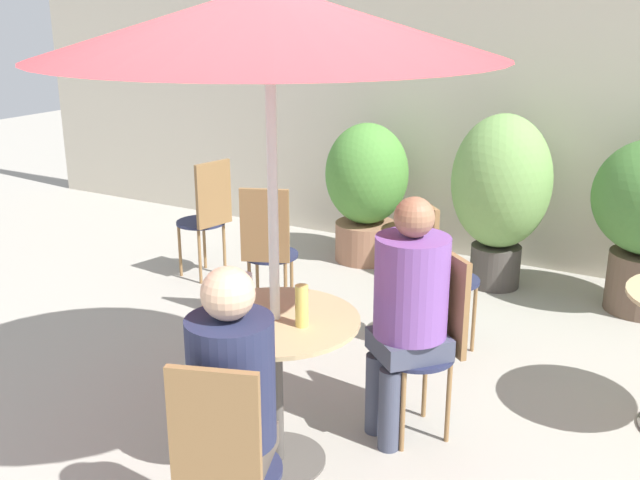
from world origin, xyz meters
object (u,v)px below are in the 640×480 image
potted_plant_0 (367,186)px  umbrella (269,22)px  bistro_chair_2 (267,243)px  bistro_chair_4 (208,210)px  bistro_chair_0 (223,458)px  seated_person_1 (408,301)px  beer_glass_0 (246,294)px  bistro_chair_1 (434,330)px  beer_glass_1 (302,306)px  potted_plant_1 (501,188)px  cafe_table_near (276,357)px  seated_person_0 (233,394)px  bistro_chair_3 (436,264)px

potted_plant_0 → umbrella: 3.21m
bistro_chair_2 → bistro_chair_4: 0.94m
bistro_chair_0 → potted_plant_0: 3.71m
bistro_chair_0 → seated_person_1: 1.27m
seated_person_1 → potted_plant_0: 2.64m
beer_glass_0 → potted_plant_0: size_ratio=0.17×
bistro_chair_1 → beer_glass_1: (-0.38, -0.61, 0.27)m
seated_person_1 → beer_glass_0: seated_person_1 is taller
beer_glass_1 → potted_plant_1: bearing=88.8°
cafe_table_near → seated_person_0: seated_person_0 is taller
bistro_chair_0 → umbrella: bearing=-90.0°
beer_glass_0 → beer_glass_1: size_ratio=1.01×
cafe_table_near → bistro_chair_3: size_ratio=0.81×
bistro_chair_2 → bistro_chair_1: bearing=131.0°
bistro_chair_0 → seated_person_1: size_ratio=0.76×
beer_glass_1 → umbrella: (-0.14, 0.01, 1.16)m
bistro_chair_0 → seated_person_0: size_ratio=0.77×
potted_plant_0 → potted_plant_1: potted_plant_1 is taller
seated_person_1 → beer_glass_0: 0.77m
bistro_chair_3 → beer_glass_0: 1.57m
bistro_chair_4 → bistro_chair_2: bearing=74.8°
potted_plant_1 → cafe_table_near: bearing=-94.2°
bistro_chair_0 → potted_plant_0: (-1.17, 3.52, 0.08)m
potted_plant_0 → bistro_chair_4: bearing=-130.2°
bistro_chair_0 → bistro_chair_1: (0.25, 1.36, 0.00)m
bistro_chair_2 → bistro_chair_4: same height
bistro_chair_1 → beer_glass_1: 0.77m
bistro_chair_4 → beer_glass_0: bearing=54.7°
seated_person_0 → beer_glass_1: 0.62m
bistro_chair_3 → seated_person_1: 1.05m
bistro_chair_0 → beer_glass_0: size_ratio=4.96×
bistro_chair_4 → potted_plant_0: bearing=152.5°
beer_glass_1 → umbrella: umbrella is taller
cafe_table_near → beer_glass_1: bearing=-4.0°
beer_glass_0 → potted_plant_0: potted_plant_0 is taller
bistro_chair_1 → seated_person_0: size_ratio=0.77×
seated_person_0 → potted_plant_1: (-0.02, 3.33, 0.04)m
bistro_chair_2 → seated_person_0: seated_person_0 is taller
bistro_chair_0 → beer_glass_1: bearing=-100.1°
seated_person_0 → potted_plant_0: seated_person_0 is taller
bistro_chair_2 → beer_glass_0: 1.58m
beer_glass_0 → umbrella: umbrella is taller
seated_person_1 → potted_plant_1: bearing=136.3°
bistro_chair_2 → seated_person_0: (1.14, -1.95, 0.17)m
bistro_chair_2 → umbrella: 2.17m
bistro_chair_2 → bistro_chair_3: (1.11, 0.16, 0.00)m
cafe_table_near → seated_person_0: bearing=-70.6°
bistro_chair_4 → potted_plant_0: 1.31m
beer_glass_0 → potted_plant_0: bearing=105.4°
bistro_chair_0 → bistro_chair_4: bearing=-70.8°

